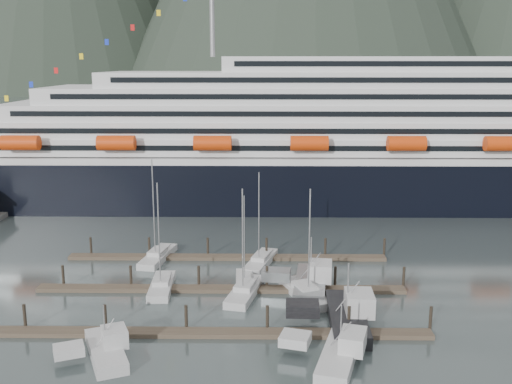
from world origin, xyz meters
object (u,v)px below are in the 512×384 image
sailboat_a (162,287)px  sailboat_c (245,292)px  cruise_ship (404,146)px  trawler_e (309,282)px  sailboat_d (244,283)px  sailboat_g (261,262)px  trawler_c (339,350)px  trawler_d (346,316)px  sailboat_h (305,294)px  trawler_b (105,349)px  sailboat_e (158,257)px

sailboat_a → sailboat_c: bearing=-101.6°
cruise_ship → trawler_e: cruise_ship is taller
sailboat_c → sailboat_d: (-0.16, 3.14, -0.04)m
cruise_ship → sailboat_g: size_ratio=14.51×
sailboat_a → trawler_c: bearing=-133.5°
sailboat_a → trawler_e: sailboat_a is taller
cruise_ship → trawler_d: (-20.09, -61.81, -11.06)m
sailboat_a → sailboat_c: size_ratio=1.02×
sailboat_a → trawler_e: bearing=-90.7°
sailboat_a → sailboat_h: (18.62, -2.34, 0.01)m
sailboat_g → trawler_e: 11.57m
trawler_b → trawler_c: 23.68m
cruise_ship → sailboat_e: bearing=-139.0°
sailboat_c → sailboat_h: sailboat_h is taller
sailboat_a → sailboat_c: (10.98, -1.76, -0.00)m
sailboat_a → sailboat_e: sailboat_e is taller
trawler_b → trawler_c: trawler_c is taller
trawler_e → sailboat_g: bearing=40.9°
cruise_ship → sailboat_c: bearing=-120.8°
trawler_d → sailboat_c: bearing=56.5°
cruise_ship → trawler_b: (-45.53, -69.99, -11.23)m
trawler_c → sailboat_h: bearing=24.2°
sailboat_a → trawler_e: size_ratio=1.21×
sailboat_e → sailboat_g: 15.72m
sailboat_e → trawler_c: bearing=-132.4°
sailboat_g → sailboat_h: sailboat_h is taller
sailboat_d → trawler_c: (10.16, -19.59, 0.43)m
sailboat_e → trawler_c: 38.51m
cruise_ship → sailboat_h: (-24.20, -54.04, -11.59)m
sailboat_e → trawler_b: size_ratio=1.63×
sailboat_d → trawler_d: 16.56m
trawler_b → cruise_ship: bearing=-56.1°
sailboat_g → sailboat_e: bearing=98.0°
trawler_c → trawler_d: trawler_d is taller
cruise_ship → sailboat_d: size_ratio=16.21×
cruise_ship → sailboat_a: bearing=-129.6°
cruise_ship → sailboat_d: cruise_ship is taller
sailboat_a → trawler_d: sailboat_a is taller
trawler_c → trawler_d: (1.76, 8.10, 0.16)m
sailboat_h → trawler_d: sailboat_h is taller
sailboat_h → trawler_b: 26.63m
sailboat_c → sailboat_h: bearing=-81.4°
sailboat_c → trawler_b: size_ratio=1.49×
sailboat_c → sailboat_e: (-13.62, 13.97, 0.01)m
cruise_ship → trawler_b: size_ratio=21.36×
cruise_ship → sailboat_c: size_ratio=14.29×
sailboat_a → trawler_e: (19.41, 0.63, 0.53)m
cruise_ship → trawler_c: size_ratio=16.63×
sailboat_d → sailboat_h: (7.80, -3.72, 0.05)m
sailboat_d → trawler_b: sailboat_d is taller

